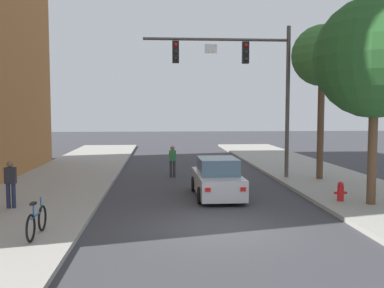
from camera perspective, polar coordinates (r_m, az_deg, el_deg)
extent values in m
plane|color=#38383D|center=(13.43, 3.58, -10.74)|extent=(120.00, 120.00, 0.00)
cylinder|color=#514C47|center=(22.45, 12.31, 5.30)|extent=(0.20, 0.20, 7.50)
cylinder|color=#514C47|center=(21.97, 3.22, 13.41)|extent=(7.15, 0.14, 0.14)
cube|color=black|center=(22.11, 6.97, 11.69)|extent=(0.32, 0.28, 1.05)
sphere|color=red|center=(22.01, 7.06, 12.59)|extent=(0.18, 0.18, 0.18)
sphere|color=#2D2823|center=(21.97, 7.05, 11.74)|extent=(0.18, 0.18, 0.18)
sphere|color=#2D2823|center=(21.93, 7.04, 10.88)|extent=(0.18, 0.18, 0.18)
cube|color=black|center=(21.72, -2.14, 11.85)|extent=(0.32, 0.28, 1.05)
sphere|color=red|center=(21.62, -2.13, 12.77)|extent=(0.18, 0.18, 0.18)
sphere|color=#2D2823|center=(21.57, -2.13, 11.91)|extent=(0.18, 0.18, 0.18)
sphere|color=#2D2823|center=(21.53, -2.12, 11.03)|extent=(0.18, 0.18, 0.18)
cube|color=white|center=(21.85, 2.47, 12.27)|extent=(0.60, 0.03, 0.44)
cube|color=#B7B7BC|center=(17.90, 3.27, -5.08)|extent=(1.75, 4.22, 0.80)
cube|color=slate|center=(17.65, 3.35, -2.85)|extent=(1.52, 2.02, 0.64)
cylinder|color=black|center=(19.12, 0.30, -5.19)|extent=(0.23, 0.64, 0.64)
cylinder|color=black|center=(19.33, 5.09, -5.10)|extent=(0.23, 0.64, 0.64)
cylinder|color=black|center=(16.57, 1.14, -6.69)|extent=(0.23, 0.64, 0.64)
cylinder|color=black|center=(16.82, 6.65, -6.55)|extent=(0.23, 0.64, 0.64)
cube|color=red|center=(15.73, 2.08, -5.96)|extent=(0.20, 0.04, 0.14)
cube|color=red|center=(15.93, 6.66, -5.85)|extent=(0.20, 0.04, 0.14)
cylinder|color=#232847|center=(16.41, -22.76, -6.23)|extent=(0.14, 0.14, 0.85)
cylinder|color=#232847|center=(16.36, -22.16, -6.25)|extent=(0.14, 0.14, 0.85)
cube|color=#26262D|center=(16.27, -22.53, -3.80)|extent=(0.36, 0.22, 0.56)
sphere|color=brown|center=(16.22, -22.57, -2.40)|extent=(0.22, 0.22, 0.22)
cylinder|color=#333338|center=(23.17, -2.76, -3.25)|extent=(0.14, 0.14, 0.85)
cylinder|color=#333338|center=(23.18, -2.32, -3.24)|extent=(0.14, 0.14, 0.85)
cube|color=#337F47|center=(23.09, -2.55, -1.51)|extent=(0.36, 0.22, 0.56)
sphere|color=#9E7051|center=(23.06, -2.55, -0.52)|extent=(0.22, 0.22, 0.22)
torus|color=black|center=(13.06, -18.88, -9.10)|extent=(0.07, 0.72, 0.72)
torus|color=black|center=(12.09, -20.23, -10.23)|extent=(0.07, 0.72, 0.72)
cylinder|color=#194C8C|center=(12.52, -19.55, -8.66)|extent=(0.06, 0.95, 0.05)
cylinder|color=#194C8C|center=(12.24, -19.92, -8.11)|extent=(0.04, 0.04, 0.35)
cylinder|color=#194C8C|center=(12.87, -19.05, -7.38)|extent=(0.04, 0.04, 0.40)
cube|color=black|center=(12.20, -19.94, -7.29)|extent=(0.12, 0.24, 0.06)
cylinder|color=red|center=(17.27, 18.74, -6.11)|extent=(0.24, 0.24, 0.55)
sphere|color=red|center=(17.21, 18.76, -5.02)|extent=(0.22, 0.22, 0.22)
cylinder|color=red|center=(17.19, 18.18, -6.05)|extent=(0.12, 0.09, 0.09)
cylinder|color=red|center=(17.33, 19.29, -6.00)|extent=(0.12, 0.09, 0.09)
cylinder|color=brown|center=(16.89, 22.38, -1.20)|extent=(0.32, 0.32, 3.61)
sphere|color=#235123|center=(16.92, 22.72, 10.35)|extent=(4.27, 4.27, 4.27)
cylinder|color=brown|center=(22.31, 16.36, 1.89)|extent=(0.32, 0.32, 4.89)
sphere|color=#387033|center=(22.45, 16.56, 10.97)|extent=(2.94, 2.94, 2.94)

